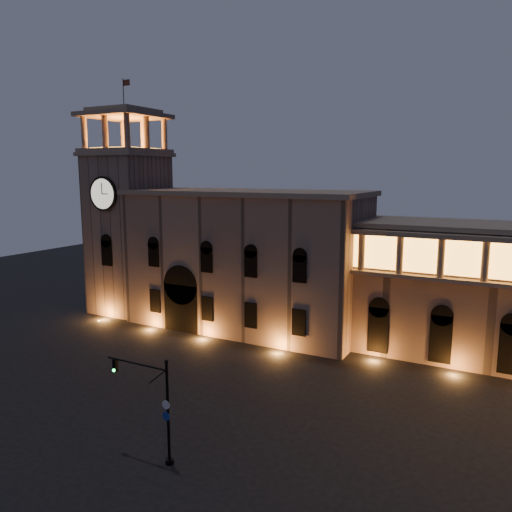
# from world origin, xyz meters

# --- Properties ---
(ground) EXTENTS (160.00, 160.00, 0.00)m
(ground) POSITION_xyz_m (0.00, 0.00, 0.00)
(ground) COLOR black
(ground) RESTS_ON ground
(government_building) EXTENTS (30.80, 12.80, 17.60)m
(government_building) POSITION_xyz_m (-2.08, 21.93, 8.77)
(government_building) COLOR #866A57
(government_building) RESTS_ON ground
(clock_tower) EXTENTS (9.80, 9.80, 32.40)m
(clock_tower) POSITION_xyz_m (-20.50, 20.98, 12.50)
(clock_tower) COLOR #866A57
(clock_tower) RESTS_ON ground
(traffic_light) EXTENTS (5.48, 0.58, 7.52)m
(traffic_light) POSITION_xyz_m (7.69, -7.92, 3.95)
(traffic_light) COLOR black
(traffic_light) RESTS_ON ground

